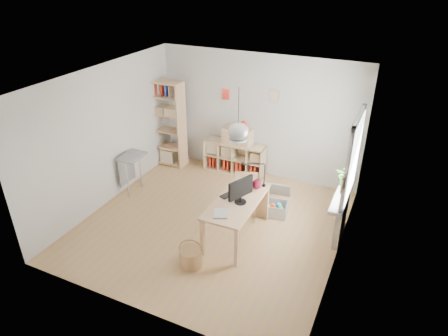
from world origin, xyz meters
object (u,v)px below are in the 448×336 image
at_px(tall_bookshelf, 167,120).
at_px(chair, 246,193).
at_px(desk, 237,205).
at_px(storage_chest, 275,205).
at_px(cube_shelf, 234,159).
at_px(drawer_chest, 238,136).
at_px(monitor, 241,190).

height_order(tall_bookshelf, chair, tall_bookshelf).
distance_m(desk, tall_bookshelf, 3.27).
distance_m(tall_bookshelf, storage_chest, 3.25).
relative_size(chair, storage_chest, 1.38).
xyz_separation_m(cube_shelf, chair, (0.92, -1.57, 0.20)).
xyz_separation_m(desk, storage_chest, (0.37, 0.98, -0.48)).
bearing_deg(cube_shelf, tall_bookshelf, -169.81).
xyz_separation_m(tall_bookshelf, drawer_chest, (1.65, 0.24, -0.18)).
xyz_separation_m(tall_bookshelf, chair, (2.48, -1.29, -0.59)).
bearing_deg(desk, tall_bookshelf, 142.99).
bearing_deg(cube_shelf, drawer_chest, -24.46).
bearing_deg(cube_shelf, storage_chest, -41.88).
relative_size(cube_shelf, chair, 1.61).
xyz_separation_m(desk, tall_bookshelf, (-2.59, 1.95, 0.43)).
bearing_deg(tall_bookshelf, storage_chest, -18.14).
height_order(storage_chest, monitor, monitor).
height_order(chair, drawer_chest, drawer_chest).
xyz_separation_m(desk, chair, (-0.11, 0.66, -0.16)).
height_order(storage_chest, drawer_chest, drawer_chest).
xyz_separation_m(chair, monitor, (0.18, -0.70, 0.50)).
distance_m(cube_shelf, tall_bookshelf, 1.77).
height_order(desk, tall_bookshelf, tall_bookshelf).
bearing_deg(cube_shelf, chair, -59.70).
relative_size(desk, cube_shelf, 1.07).
distance_m(chair, monitor, 0.88).
bearing_deg(storage_chest, chair, -153.99).
distance_m(desk, monitor, 0.35).
xyz_separation_m(cube_shelf, drawer_chest, (0.09, -0.04, 0.61)).
xyz_separation_m(storage_chest, drawer_chest, (-1.30, 1.21, 0.73)).
relative_size(desk, storage_chest, 2.38).
bearing_deg(desk, chair, 99.07).
xyz_separation_m(cube_shelf, monitor, (1.10, -2.26, 0.70)).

